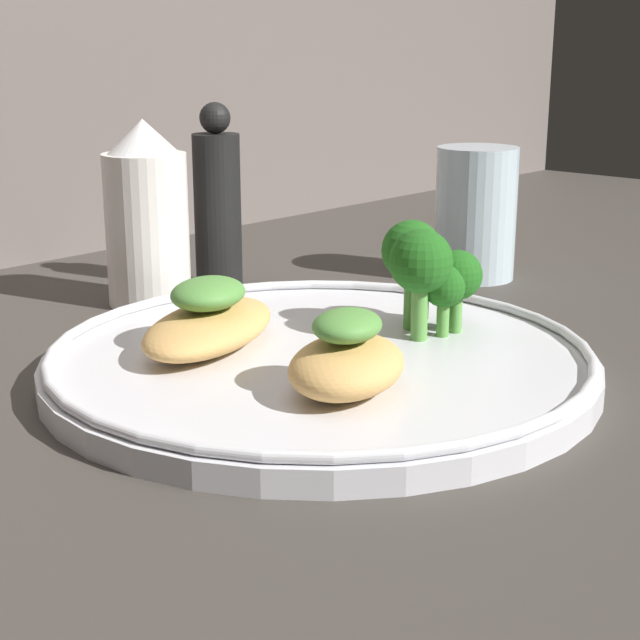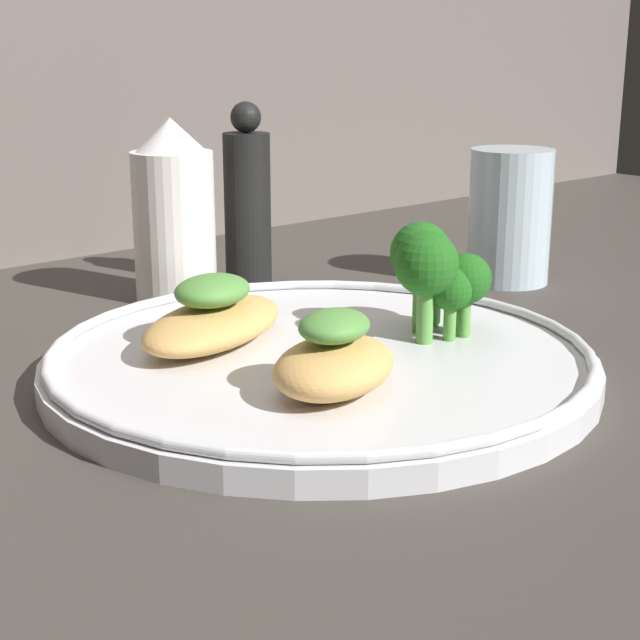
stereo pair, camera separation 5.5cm
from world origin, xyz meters
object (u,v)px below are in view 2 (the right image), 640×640
(sauce_bottle, at_px, (174,214))
(pepper_grinder, at_px, (248,203))
(broccoli_bunch, at_px, (439,271))
(drinking_glass, at_px, (510,216))
(plate, at_px, (320,360))

(sauce_bottle, height_order, pepper_grinder, pepper_grinder)
(broccoli_bunch, distance_m, sauce_bottle, 0.23)
(sauce_bottle, distance_m, drinking_glass, 0.26)
(plate, relative_size, broccoli_bunch, 4.62)
(pepper_grinder, bearing_deg, drinking_glass, -38.56)
(plate, xyz_separation_m, broccoli_bunch, (0.08, -0.02, 0.04))
(pepper_grinder, distance_m, drinking_glass, 0.21)
(plate, distance_m, broccoli_bunch, 0.09)
(plate, bearing_deg, pepper_grinder, 63.14)
(sauce_bottle, bearing_deg, broccoli_bunch, -79.35)
(sauce_bottle, bearing_deg, drinking_glass, -29.32)
(drinking_glass, bearing_deg, sauce_bottle, 150.68)
(drinking_glass, bearing_deg, pepper_grinder, 141.44)
(plate, relative_size, drinking_glass, 2.99)
(broccoli_bunch, xyz_separation_m, drinking_glass, (0.19, 0.09, -0.00))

